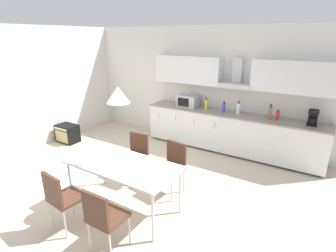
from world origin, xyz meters
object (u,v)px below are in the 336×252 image
(microwave, at_px, (188,101))
(bottle_blue, at_px, (224,108))
(dining_table, at_px, (122,166))
(chair_near_right, at_px, (103,215))
(coffee_maker, at_px, (313,117))
(guitar_amp, at_px, (68,133))
(chair_far_left, at_px, (136,152))
(bottle_brown, at_px, (270,113))
(chair_near_left, at_px, (61,195))
(bottle_red, at_px, (278,115))
(pendant_lamp, at_px, (118,95))
(bottle_white, at_px, (238,109))
(chair_far_right, at_px, (173,163))
(bottle_yellow, at_px, (206,105))

(microwave, xyz_separation_m, bottle_blue, (0.90, -0.02, -0.03))
(dining_table, distance_m, chair_near_right, 0.89)
(coffee_maker, bearing_deg, guitar_amp, -162.65)
(chair_far_left, bearing_deg, bottle_brown, 49.12)
(bottle_blue, relative_size, chair_near_right, 0.29)
(guitar_amp, bearing_deg, chair_near_left, -39.06)
(bottle_red, relative_size, chair_near_left, 0.24)
(chair_near_right, xyz_separation_m, guitar_amp, (-3.33, 2.09, -0.31))
(coffee_maker, relative_size, bottle_red, 1.46)
(pendant_lamp, bearing_deg, bottle_blue, 81.06)
(chair_near_right, bearing_deg, bottle_white, 83.87)
(bottle_white, height_order, chair_far_right, bottle_white)
(bottle_yellow, distance_m, chair_far_right, 2.14)
(bottle_blue, xyz_separation_m, bottle_brown, (0.98, 0.00, 0.03))
(bottle_white, relative_size, dining_table, 0.18)
(bottle_white, relative_size, chair_near_right, 0.34)
(chair_near_left, distance_m, chair_far_left, 1.57)
(bottle_white, bearing_deg, coffee_maker, 0.79)
(pendant_lamp, bearing_deg, bottle_yellow, 89.12)
(chair_near_right, height_order, guitar_amp, chair_near_right)
(bottle_red, relative_size, pendant_lamp, 0.64)
(bottle_blue, height_order, bottle_white, bottle_white)
(bottle_brown, relative_size, chair_near_right, 0.37)
(bottle_blue, xyz_separation_m, chair_near_right, (-0.08, -3.66, -0.47))
(microwave, relative_size, chair_near_left, 0.55)
(bottle_yellow, bearing_deg, bottle_white, 4.17)
(bottle_brown, relative_size, pendant_lamp, 0.99)
(bottle_yellow, xyz_separation_m, bottle_brown, (1.38, 0.03, 0.01))
(bottle_red, distance_m, pendant_lamp, 3.41)
(bottle_red, bearing_deg, dining_table, -118.19)
(bottle_white, xyz_separation_m, pendant_lamp, (-0.77, -2.89, 0.75))
(coffee_maker, xyz_separation_m, bottle_blue, (-1.74, -0.04, -0.04))
(bottle_brown, distance_m, dining_table, 3.23)
(bottle_white, distance_m, pendant_lamp, 3.09)
(chair_near_left, bearing_deg, chair_far_right, 64.04)
(coffee_maker, relative_size, bottle_blue, 1.19)
(coffee_maker, height_order, bottle_red, coffee_maker)
(chair_near_right, bearing_deg, chair_near_left, 179.97)
(chair_near_right, bearing_deg, coffee_maker, 63.81)
(bottle_white, bearing_deg, chair_far_left, -118.62)
(bottle_yellow, height_order, bottle_brown, bottle_brown)
(microwave, bearing_deg, bottle_white, 0.31)
(guitar_amp, bearing_deg, bottle_red, 19.73)
(microwave, distance_m, bottle_brown, 1.88)
(bottle_brown, bearing_deg, coffee_maker, 2.94)
(chair_far_right, height_order, guitar_amp, chair_far_right)
(chair_near_right, bearing_deg, pendant_lamp, 115.47)
(microwave, xyz_separation_m, chair_near_left, (0.07, -3.68, -0.51))
(bottle_red, height_order, bottle_white, bottle_white)
(bottle_red, height_order, chair_far_right, bottle_red)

